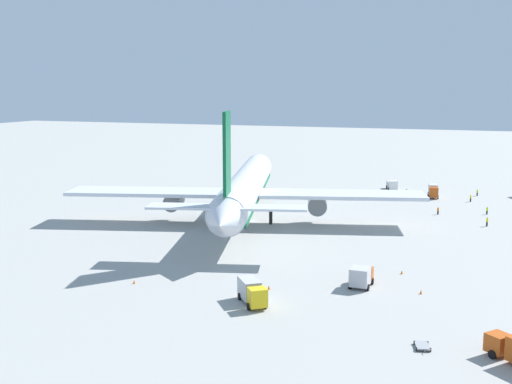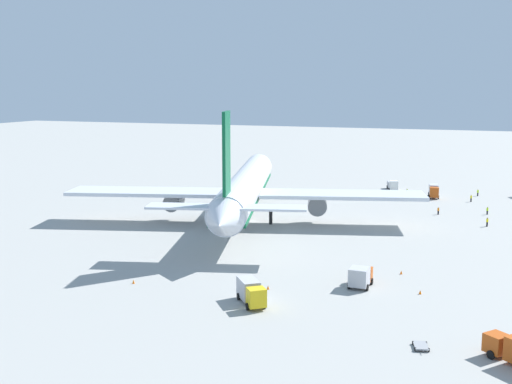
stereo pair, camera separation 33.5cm
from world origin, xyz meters
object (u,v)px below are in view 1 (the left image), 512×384
(ground_worker_3, at_px, (471,198))
(traffic_cone_1, at_px, (402,272))
(airliner, at_px, (246,188))
(ground_worker_0, at_px, (487,211))
(traffic_cone_2, at_px, (269,287))
(ground_worker_2, at_px, (487,222))
(service_truck_1, at_px, (252,291))
(traffic_cone_3, at_px, (134,282))
(ground_worker_5, at_px, (477,193))
(service_truck_5, at_px, (361,276))
(service_truck_0, at_px, (392,185))
(traffic_cone_0, at_px, (421,292))
(baggage_cart_0, at_px, (422,346))
(service_truck_3, at_px, (433,190))
(ground_worker_4, at_px, (438,211))
(ground_worker_1, at_px, (407,192))

(ground_worker_3, height_order, traffic_cone_1, ground_worker_3)
(airliner, distance_m, ground_worker_3, 57.84)
(ground_worker_0, distance_m, ground_worker_3, 15.18)
(traffic_cone_1, bearing_deg, traffic_cone_2, 130.38)
(airliner, bearing_deg, ground_worker_2, -74.64)
(service_truck_1, bearing_deg, airliner, 22.29)
(ground_worker_0, distance_m, traffic_cone_3, 81.91)
(ground_worker_3, relative_size, ground_worker_5, 1.02)
(service_truck_5, distance_m, ground_worker_2, 48.92)
(airliner, bearing_deg, traffic_cone_3, -179.45)
(airliner, relative_size, service_truck_0, 10.26)
(service_truck_5, xyz_separation_m, ground_worker_5, (82.74, -12.83, -0.68))
(ground_worker_3, bearing_deg, ground_worker_2, -171.63)
(traffic_cone_0, distance_m, traffic_cone_3, 38.81)
(baggage_cart_0, bearing_deg, ground_worker_2, -4.88)
(ground_worker_5, height_order, traffic_cone_1, ground_worker_5)
(service_truck_3, bearing_deg, service_truck_5, 178.02)
(ground_worker_0, distance_m, ground_worker_4, 10.46)
(baggage_cart_0, relative_size, ground_worker_1, 1.66)
(service_truck_0, distance_m, service_truck_1, 96.22)
(traffic_cone_2, bearing_deg, ground_worker_4, -15.70)
(ground_worker_0, xyz_separation_m, traffic_cone_2, (-64.21, 26.79, -0.56))
(traffic_cone_0, bearing_deg, ground_worker_5, -3.32)
(ground_worker_4, bearing_deg, ground_worker_0, -69.34)
(service_truck_5, xyz_separation_m, ground_worker_4, (55.14, -5.63, -0.70))
(ground_worker_3, relative_size, traffic_cone_3, 3.12)
(traffic_cone_0, relative_size, traffic_cone_2, 1.00)
(traffic_cone_3, bearing_deg, traffic_cone_1, -62.68)
(traffic_cone_3, bearing_deg, service_truck_5, -72.14)
(ground_worker_5, relative_size, traffic_cone_2, 3.06)
(ground_worker_0, relative_size, ground_worker_3, 0.96)
(traffic_cone_0, distance_m, traffic_cone_2, 20.06)
(service_truck_3, height_order, traffic_cone_3, service_truck_3)
(service_truck_1, xyz_separation_m, traffic_cone_3, (2.00, 18.19, -1.33))
(airliner, bearing_deg, service_truck_3, -37.25)
(service_truck_3, distance_m, traffic_cone_0, 77.34)
(ground_worker_3, bearing_deg, ground_worker_5, -7.74)
(ground_worker_1, distance_m, ground_worker_2, 36.27)
(ground_worker_2, distance_m, traffic_cone_1, 39.93)
(baggage_cart_0, bearing_deg, traffic_cone_1, 12.16)
(traffic_cone_1, bearing_deg, service_truck_1, 141.00)
(service_truck_5, bearing_deg, baggage_cart_0, -151.05)
(service_truck_1, height_order, service_truck_5, service_truck_1)
(ground_worker_3, height_order, traffic_cone_3, ground_worker_3)
(service_truck_1, relative_size, ground_worker_5, 3.70)
(traffic_cone_0, relative_size, traffic_cone_1, 1.00)
(ground_worker_2, bearing_deg, traffic_cone_1, 163.76)
(baggage_cart_0, xyz_separation_m, traffic_cone_3, (8.61, 39.72, 0.01))
(service_truck_0, distance_m, traffic_cone_2, 90.04)
(baggage_cart_0, relative_size, ground_worker_0, 1.78)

